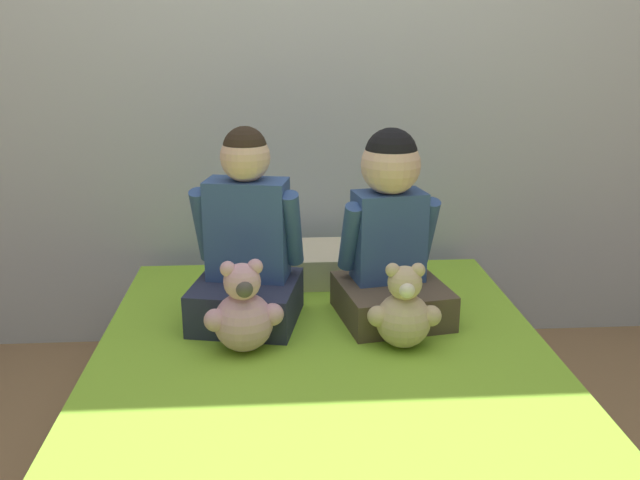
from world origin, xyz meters
TOP-DOWN VIEW (x-y plane):
  - wall_behind_bed at (0.00, 1.10)m, footprint 8.00×0.06m
  - bed at (0.00, 0.00)m, footprint 1.33×1.96m
  - child_on_left at (-0.22, 0.46)m, footprint 0.37×0.36m
  - child_on_right at (0.23, 0.46)m, footprint 0.37×0.37m
  - teddy_bear_held_by_left_child at (-0.23, 0.24)m, footprint 0.22×0.17m
  - teddy_bear_held_by_right_child at (0.23, 0.23)m, footprint 0.21×0.16m
  - pillow_at_headboard at (0.00, 0.81)m, footprint 0.46×0.29m

SIDE VIEW (x-z plane):
  - bed at x=0.00m, z-range 0.00..0.36m
  - pillow_at_headboard at x=0.00m, z-range 0.36..0.47m
  - teddy_bear_held_by_right_child at x=0.23m, z-range 0.34..0.60m
  - teddy_bear_held_by_left_child at x=-0.23m, z-range 0.34..0.61m
  - child_on_left at x=-0.22m, z-range 0.30..0.91m
  - child_on_right at x=0.23m, z-range 0.33..0.93m
  - wall_behind_bed at x=0.00m, z-range 0.00..2.50m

